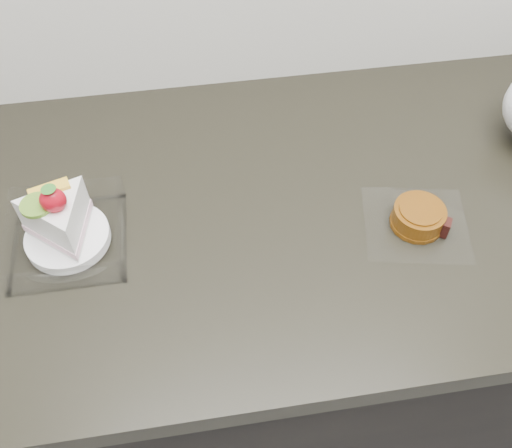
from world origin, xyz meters
TOP-DOWN VIEW (x-y plane):
  - counter at (0.00, 1.69)m, footprint 2.04×0.64m
  - cake_tray at (-0.39, 1.66)m, footprint 0.17×0.17m
  - mooncake_wrap at (0.13, 1.62)m, footprint 0.18×0.17m

SIDE VIEW (x-z plane):
  - counter at x=0.00m, z-range 0.00..0.90m
  - mooncake_wrap at x=0.13m, z-range 0.90..0.93m
  - cake_tray at x=-0.39m, z-range 0.87..1.00m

